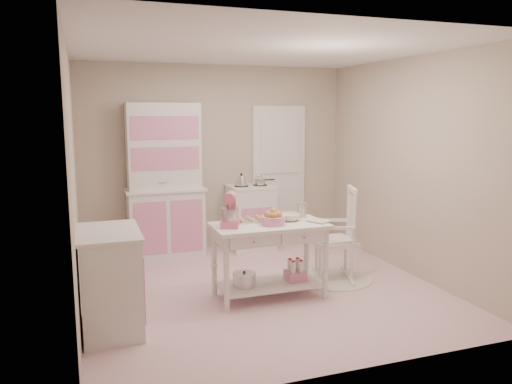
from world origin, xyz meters
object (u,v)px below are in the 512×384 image
stove (251,217)px  bread_basket (273,220)px  rocking_chair (334,233)px  hutch (165,181)px  work_table (269,261)px  base_cabinet (111,281)px  stand_mixer (230,210)px

stove → bread_basket: size_ratio=3.68×
stove → rocking_chair: size_ratio=0.84×
hutch → bread_basket: hutch is taller
hutch → stove: bearing=-2.4°
rocking_chair → work_table: 0.99m
rocking_chair → bread_basket: rocking_chair is taller
bread_basket → stove: bearing=78.2°
stove → bread_basket: (-0.40, -1.92, 0.39)m
hutch → bread_basket: (0.80, -1.97, -0.19)m
stove → base_cabinet: size_ratio=1.00×
base_cabinet → work_table: (1.63, 0.27, -0.06)m
stove → base_cabinet: 2.97m
base_cabinet → rocking_chair: 2.62m
stand_mixer → hutch: bearing=122.6°
stove → work_table: (-0.42, -1.87, -0.06)m
work_table → bread_basket: bearing=-68.2°
base_cabinet → rocking_chair: size_ratio=0.84×
base_cabinet → stand_mixer: (1.21, 0.29, 0.51)m
base_cabinet → work_table: 1.65m
bread_basket → stand_mixer: bearing=171.0°
stove → stand_mixer: bearing=-114.5°
rocking_chair → stand_mixer: (-1.35, -0.30, 0.42)m
stove → hutch: bearing=177.6°
hutch → stove: (1.20, -0.05, -0.58)m
stove → base_cabinet: (-2.05, -2.14, 0.00)m
base_cabinet → stand_mixer: stand_mixer is taller
hutch → bread_basket: 2.13m
hutch → base_cabinet: hutch is taller
rocking_chair → work_table: rocking_chair is taller
work_table → hutch: bearing=112.1°
stove → work_table: 1.92m
bread_basket → hutch: bearing=112.1°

